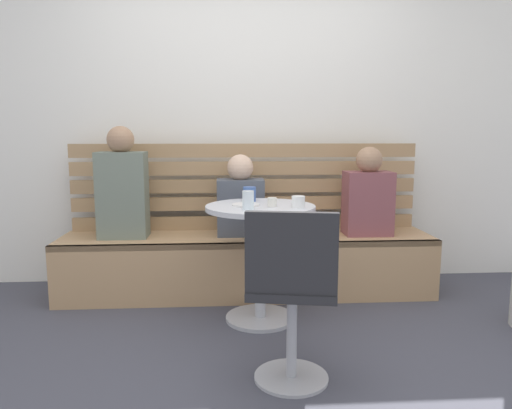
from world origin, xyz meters
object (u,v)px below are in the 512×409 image
Objects in this scene: booth_bench at (247,264)px; plate_small at (246,205)px; cafe_table at (260,240)px; person_child_left at (368,196)px; cup_water_clear at (248,200)px; cup_espresso_small at (272,202)px; white_chair at (292,291)px; cup_ceramic_white at (298,202)px; cup_mug_blue at (250,194)px; person_child_middle at (240,200)px; person_adult at (123,188)px.

plate_small is at bearing -93.81° from booth_bench.
cafe_table is 1.15× the size of person_child_left.
cafe_table is 6.73× the size of cup_water_clear.
cafe_table is 13.21× the size of cup_espresso_small.
cup_espresso_small is at bearing -15.21° from plate_small.
cup_espresso_small is at bearing 91.23° from white_chair.
person_child_left is at bearing -0.87° from booth_bench.
white_chair is 0.75m from cup_water_clear.
cup_ceramic_white is at bearing -16.50° from plate_small.
cafe_table is at bearing 155.49° from cup_ceramic_white.
cup_mug_blue is 1.70× the size of cup_espresso_small.
cup_espresso_small is 0.17m from plate_small.
cup_mug_blue is at bearing -82.43° from person_child_middle.
cup_mug_blue reaches higher than cup_espresso_small.
plate_small is (0.85, -0.53, -0.05)m from person_adult.
person_adult is 1.16m from cup_espresso_small.
cup_water_clear is 0.65× the size of plate_small.
person_child_middle is 6.23× the size of cup_mug_blue.
plate_small is at bearing 163.50° from cup_ceramic_white.
white_chair is 8.95× the size of cup_mug_blue.
person_child_middle is (-0.93, 0.05, -0.03)m from person_child_left.
person_child_left is at bearing -0.70° from person_adult.
cup_mug_blue is (0.89, -0.33, -0.01)m from person_adult.
person_child_left is at bearing -3.07° from person_child_middle.
cup_mug_blue is 0.56× the size of plate_small.
person_adult reaches higher than cup_ceramic_white.
plate_small is (-0.03, -0.19, -0.04)m from cup_mug_blue.
cafe_table is at bearing 142.70° from cup_espresso_small.
plate_small is at bearing 164.79° from cup_espresso_small.
person_adult is 8.35× the size of cup_mug_blue.
person_adult is 1.78m from person_child_left.
cafe_table is 0.59m from person_child_middle.
plate_small is at bearing -151.20° from person_child_left.
person_adult is (-0.95, 0.52, 0.28)m from cafe_table.
cup_espresso_small is (-0.76, -0.55, 0.04)m from person_child_left.
white_chair is 1.39m from person_child_middle.
cup_mug_blue is 0.34m from cup_water_clear.
cup_mug_blue is 0.27m from cup_espresso_small.
white_chair is at bearing -119.62° from person_child_left.
cafe_table is 1.11m from person_adult.
person_child_middle is (0.84, 0.03, -0.10)m from person_adult.
person_adult reaches higher than booth_bench.
cup_ceramic_white is (0.28, -0.29, -0.01)m from cup_mug_blue.
person_adult is at bearing 179.30° from person_child_left.
cup_mug_blue reaches higher than booth_bench.
person_child_left is at bearing 44.54° from cup_ceramic_white.
person_child_left is (0.89, -0.01, 0.50)m from booth_bench.
white_chair is 5.00× the size of plate_small.
cup_water_clear is at bearing -92.21° from booth_bench.
white_chair is 0.82m from cup_espresso_small.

